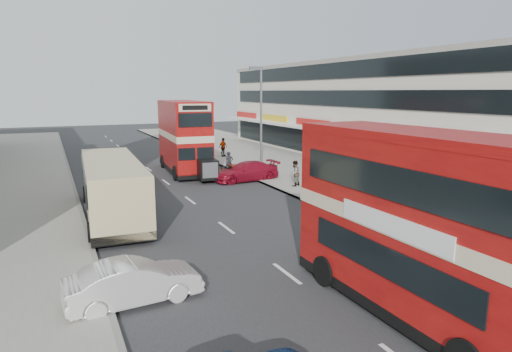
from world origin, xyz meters
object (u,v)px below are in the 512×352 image
car_left_front (134,282)px  car_right_b (231,172)px  pedestrian_near (295,173)px  cyclist (229,170)px  pedestrian_far (223,147)px  coach (113,186)px  bus_second (184,136)px  car_right_a (246,171)px  street_lamp (260,114)px  bus_main (416,223)px

car_left_front → car_right_b: car_left_front is taller
car_right_b → pedestrian_near: (2.71, -4.62, 0.48)m
car_left_front → cyclist: size_ratio=2.05×
car_left_front → pedestrian_far: size_ratio=2.27×
coach → bus_second: bearing=60.7°
car_right_b → coach: bearing=-56.7°
car_right_a → street_lamp: bearing=88.2°
car_left_front → car_right_a: (10.72, 16.00, 0.02)m
bus_main → pedestrian_near: size_ratio=5.40×
pedestrian_far → coach: bearing=-150.3°
coach → car_left_front: bearing=-91.4°
car_right_b → cyclist: size_ratio=1.94×
coach → cyclist: (9.25, 7.20, -0.97)m
car_right_b → car_right_a: bearing=33.7°
car_left_front → car_right_a: car_right_a is taller
street_lamp → bus_second: 7.05m
car_left_front → pedestrian_near: pedestrian_near is taller
street_lamp → car_right_b: size_ratio=2.09×
street_lamp → pedestrian_far: street_lamp is taller
bus_main → cyclist: (2.72, 21.42, -2.06)m
bus_main → car_right_a: bus_main is taller
car_right_a → cyclist: (-0.73, 1.43, -0.04)m
street_lamp → coach: (-11.11, -5.77, -3.16)m
coach → bus_main: bearing=-62.6°
pedestrian_far → car_right_b: bearing=-131.7°
bus_main → coach: bearing=-65.9°
pedestrian_near → bus_main: bearing=47.9°
bus_main → cyclist: size_ratio=4.69×
car_left_front → pedestrian_near: (12.70, 12.38, 0.34)m
coach → cyclist: coach is taller
car_right_b → cyclist: 0.45m
cyclist → car_left_front: bearing=-112.4°
bus_second → pedestrian_far: bus_second is taller
bus_second → car_left_front: size_ratio=2.47×
coach → car_right_a: coach is taller
bus_second → pedestrian_near: bearing=123.5°
pedestrian_near → pedestrian_far: size_ratio=0.96×
bus_second → car_right_b: size_ratio=2.61×
street_lamp → pedestrian_near: street_lamp is taller
bus_main → bus_second: bearing=-91.6°
bus_main → pedestrian_far: 32.04m
bus_second → coach: bearing=62.5°
bus_second → coach: (-6.97, -11.15, -1.26)m
car_left_front → cyclist: (9.99, 17.43, -0.01)m
bus_main → pedestrian_near: 17.34m
pedestrian_near → car_right_a: bearing=-85.1°
car_left_front → bus_second: bearing=-24.4°
bus_second → pedestrian_near: (4.98, -9.00, -1.87)m
bus_main → coach: bus_main is taller
pedestrian_far → pedestrian_near: bearing=-116.4°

